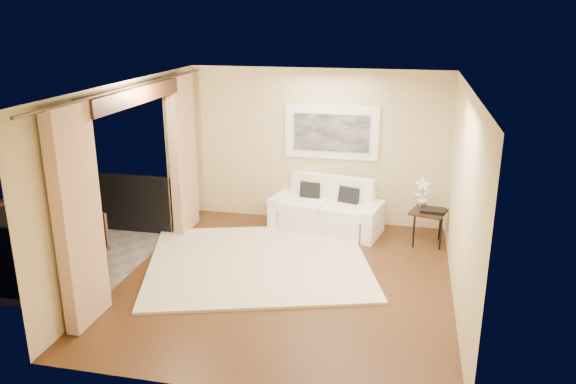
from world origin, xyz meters
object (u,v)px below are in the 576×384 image
(ice_bucket, at_px, (67,208))
(balcony_chair_near, at_px, (92,241))
(sofa, at_px, (327,211))
(side_table, at_px, (428,214))
(orchid, at_px, (423,193))
(balcony_chair_far, at_px, (58,219))
(bistro_table, at_px, (73,224))

(ice_bucket, bearing_deg, balcony_chair_near, -36.81)
(sofa, height_order, balcony_chair_near, balcony_chair_near)
(side_table, height_order, balcony_chair_near, balcony_chair_near)
(sofa, distance_m, balcony_chair_near, 3.90)
(side_table, xyz_separation_m, balcony_chair_near, (-4.59, -2.27, 0.05))
(orchid, distance_m, balcony_chair_far, 5.68)
(balcony_chair_far, relative_size, balcony_chair_near, 1.12)
(bistro_table, xyz_separation_m, balcony_chair_far, (-0.36, 0.17, -0.02))
(side_table, relative_size, balcony_chair_far, 0.60)
(balcony_chair_near, bearing_deg, bistro_table, 154.97)
(balcony_chair_far, xyz_separation_m, balcony_chair_near, (0.87, -0.53, -0.07))
(side_table, bearing_deg, bistro_table, -159.47)
(sofa, height_order, balcony_chair_far, balcony_chair_far)
(sofa, relative_size, balcony_chair_far, 1.85)
(sofa, distance_m, ice_bucket, 4.18)
(ice_bucket, bearing_deg, side_table, 18.54)
(orchid, bearing_deg, ice_bucket, -159.66)
(bistro_table, bearing_deg, balcony_chair_near, -34.96)
(side_table, distance_m, orchid, 0.35)
(balcony_chair_far, bearing_deg, side_table, -142.62)
(side_table, distance_m, bistro_table, 5.45)
(balcony_chair_near, bearing_deg, side_table, 36.20)
(sofa, xyz_separation_m, ice_bucket, (-3.59, -2.08, 0.51))
(orchid, relative_size, ice_bucket, 2.45)
(sofa, bearing_deg, ice_bucket, -137.97)
(side_table, height_order, orchid, orchid)
(sofa, bearing_deg, orchid, 6.01)
(balcony_chair_near, xyz_separation_m, ice_bucket, (-0.67, 0.50, 0.27))
(side_table, relative_size, ice_bucket, 3.23)
(balcony_chair_far, relative_size, ice_bucket, 5.35)
(side_table, xyz_separation_m, ice_bucket, (-5.26, -1.76, 0.32))
(bistro_table, bearing_deg, side_table, 20.53)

